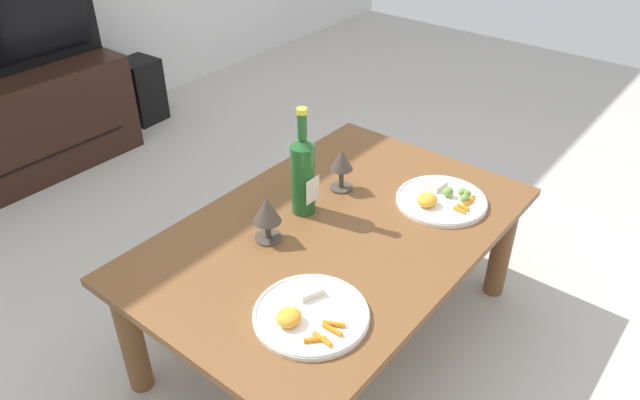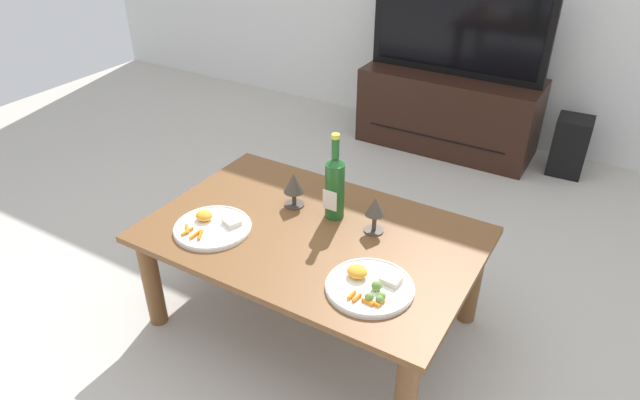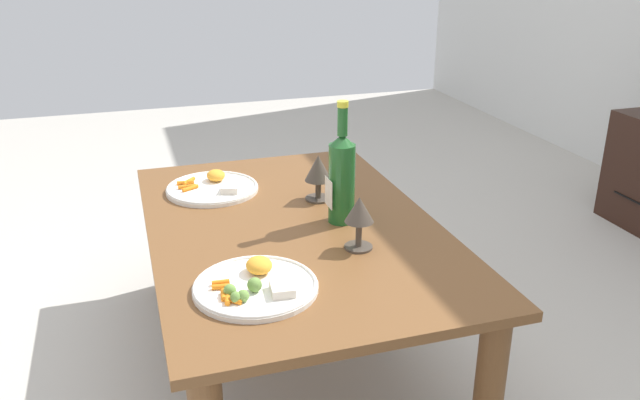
{
  "view_description": "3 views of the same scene",
  "coord_description": "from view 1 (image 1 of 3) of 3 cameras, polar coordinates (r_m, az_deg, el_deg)",
  "views": [
    {
      "loc": [
        -1.12,
        -0.84,
        1.46
      ],
      "look_at": [
        -0.01,
        0.05,
        0.52
      ],
      "focal_mm": 33.14,
      "sensor_mm": 36.0,
      "label": 1
    },
    {
      "loc": [
        0.88,
        -1.41,
        1.59
      ],
      "look_at": [
        -0.02,
        0.09,
        0.51
      ],
      "focal_mm": 31.16,
      "sensor_mm": 36.0,
      "label": 2
    },
    {
      "loc": [
        1.58,
        -0.42,
        1.17
      ],
      "look_at": [
        0.04,
        0.06,
        0.51
      ],
      "focal_mm": 36.53,
      "sensor_mm": 36.0,
      "label": 3
    }
  ],
  "objects": [
    {
      "name": "dining_table",
      "position": [
        1.77,
        1.42,
        -4.59
      ],
      "size": [
        1.19,
        0.78,
        0.43
      ],
      "color": "brown",
      "rests_on": "ground_plane"
    },
    {
      "name": "tv_stand",
      "position": [
        3.07,
        -27.69,
        6.2
      ],
      "size": [
        1.07,
        0.43,
        0.48
      ],
      "color": "black",
      "rests_on": "ground_plane"
    },
    {
      "name": "wine_bottle",
      "position": [
        1.74,
        -1.65,
        2.68
      ],
      "size": [
        0.07,
        0.07,
        0.34
      ],
      "color": "#1E5923",
      "rests_on": "dining_table"
    },
    {
      "name": "goblet_left",
      "position": [
        1.65,
        -5.16,
        -1.17
      ],
      "size": [
        0.08,
        0.08,
        0.14
      ],
      "color": "#473D33",
      "rests_on": "dining_table"
    },
    {
      "name": "goblet_right",
      "position": [
        1.87,
        2.11,
        3.62
      ],
      "size": [
        0.07,
        0.07,
        0.14
      ],
      "color": "#473D33",
      "rests_on": "dining_table"
    },
    {
      "name": "dinner_plate_right",
      "position": [
        1.88,
        11.64,
        0.07
      ],
      "size": [
        0.28,
        0.28,
        0.05
      ],
      "color": "white",
      "rests_on": "dining_table"
    },
    {
      "name": "floor_speaker",
      "position": [
        3.43,
        -16.87,
        10.09
      ],
      "size": [
        0.2,
        0.2,
        0.34
      ],
      "primitive_type": "cube",
      "rotation": [
        0.0,
        0.0,
        0.06
      ],
      "color": "black",
      "rests_on": "ground_plane"
    },
    {
      "name": "dinner_plate_left",
      "position": [
        1.45,
        -0.99,
        -10.92
      ],
      "size": [
        0.28,
        0.28,
        0.05
      ],
      "color": "white",
      "rests_on": "dining_table"
    },
    {
      "name": "ground_plane",
      "position": [
        2.02,
        1.28,
        -12.7
      ],
      "size": [
        6.4,
        6.4,
        0.0
      ],
      "primitive_type": "plane",
      "color": "#B7B2A8"
    }
  ]
}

